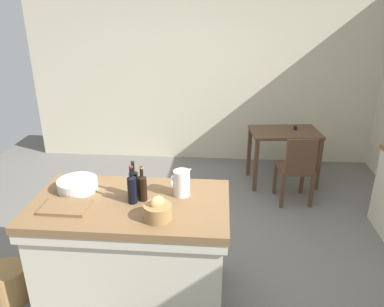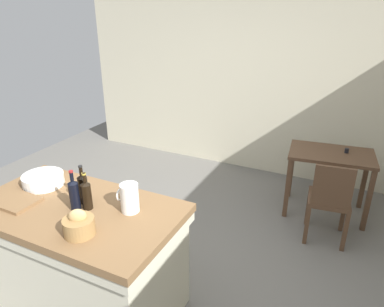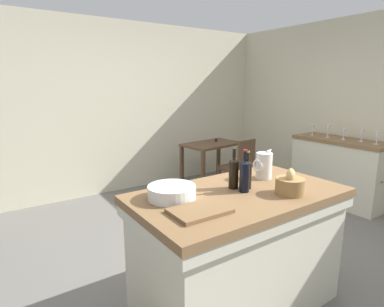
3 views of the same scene
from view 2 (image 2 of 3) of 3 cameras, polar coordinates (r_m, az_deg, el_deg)
ground_plane at (r=3.41m, az=-4.05°, el=-19.12°), size 6.76×6.76×0.00m
wall_back at (r=5.03m, az=10.62°, el=11.45°), size 5.32×0.12×2.60m
island_table at (r=2.97m, az=-17.21°, el=-15.20°), size 1.54×0.87×0.92m
writing_desk at (r=4.26m, az=21.28°, el=-1.42°), size 0.96×0.66×0.81m
wooden_chair at (r=3.81m, az=21.18°, el=-6.87°), size 0.45×0.45×0.89m
pitcher at (r=2.55m, az=-10.00°, el=-6.95°), size 0.17×0.13×0.25m
wash_bowl at (r=3.12m, az=-22.74°, el=-3.89°), size 0.32×0.32×0.09m
bread_basket at (r=2.41m, az=-17.67°, el=-10.89°), size 0.20×0.20×0.18m
cutting_board at (r=2.97m, az=-26.60°, el=-6.79°), size 0.35×0.25×0.02m
wine_bottle_dark at (r=2.64m, az=-16.57°, el=-6.30°), size 0.07×0.07×0.28m
wine_bottle_amber at (r=2.72m, az=-17.05°, el=-5.28°), size 0.07×0.07×0.30m
wine_bottle_green at (r=2.65m, az=-18.37°, el=-6.19°), size 0.07×0.07×0.31m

